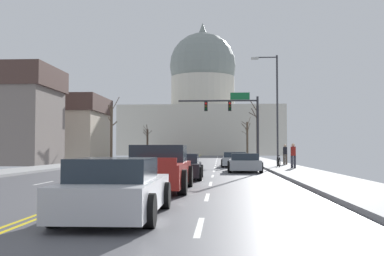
% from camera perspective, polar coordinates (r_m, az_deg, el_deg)
% --- Properties ---
extents(ground, '(20.00, 180.00, 0.20)m').
position_cam_1_polar(ground, '(32.94, -3.33, -5.03)').
color(ground, '#505055').
extents(signal_gantry, '(7.91, 0.41, 6.82)m').
position_cam_1_polar(signal_gantry, '(45.51, 5.35, 1.92)').
color(signal_gantry, '#28282D').
rests_on(signal_gantry, ground).
extents(street_lamp_right, '(2.01, 0.24, 8.33)m').
position_cam_1_polar(street_lamp_right, '(35.13, 10.13, 3.30)').
color(street_lamp_right, '#333338').
rests_on(street_lamp_right, ground).
extents(capitol_building, '(34.79, 22.93, 30.41)m').
position_cam_1_polar(capitol_building, '(105.34, 1.33, 2.23)').
color(capitol_building, beige).
rests_on(capitol_building, ground).
extents(sedan_near_00, '(2.02, 4.26, 1.12)m').
position_cam_1_polar(sedan_near_00, '(42.07, 5.41, -3.78)').
color(sedan_near_00, '#9EA3A8').
rests_on(sedan_near_00, ground).
extents(sedan_near_01, '(2.19, 4.32, 1.17)m').
position_cam_1_polar(sedan_near_01, '(36.36, 5.32, -3.94)').
color(sedan_near_01, '#9EA3A8').
rests_on(sedan_near_01, ground).
extents(sedan_near_02, '(2.11, 4.60, 1.15)m').
position_cam_1_polar(sedan_near_02, '(28.91, 6.50, -4.32)').
color(sedan_near_02, '#9EA3A8').
rests_on(sedan_near_02, ground).
extents(sedan_near_03, '(2.09, 4.23, 1.20)m').
position_cam_1_polar(sedan_near_03, '(21.99, -1.34, -4.87)').
color(sedan_near_03, black).
rests_on(sedan_near_03, ground).
extents(pickup_truck_near_04, '(2.35, 5.30, 1.57)m').
position_cam_1_polar(pickup_truck_near_04, '(16.17, -4.37, -5.17)').
color(pickup_truck_near_04, maroon).
rests_on(pickup_truck_near_04, ground).
extents(sedan_near_05, '(2.02, 4.40, 1.25)m').
position_cam_1_polar(sedan_near_05, '(9.92, -9.34, -7.52)').
color(sedan_near_05, silver).
rests_on(sedan_near_05, ground).
extents(sedan_oncoming_00, '(2.17, 4.57, 1.17)m').
position_cam_1_polar(sedan_oncoming_00, '(55.40, -6.05, -3.46)').
color(sedan_oncoming_00, '#1E7247').
rests_on(sedan_oncoming_00, ground).
extents(sedan_oncoming_01, '(2.12, 4.53, 1.17)m').
position_cam_1_polar(sedan_oncoming_01, '(64.03, -1.71, -3.34)').
color(sedan_oncoming_01, '#B71414').
rests_on(sedan_oncoming_01, ground).
extents(sedan_oncoming_02, '(2.05, 4.41, 1.28)m').
position_cam_1_polar(sedan_oncoming_02, '(76.70, -3.53, -3.17)').
color(sedan_oncoming_02, '#1E7247').
rests_on(sedan_oncoming_02, ground).
extents(sedan_oncoming_03, '(1.95, 4.62, 1.23)m').
position_cam_1_polar(sedan_oncoming_03, '(89.45, -2.36, -3.09)').
color(sedan_oncoming_03, '#B71414').
rests_on(sedan_oncoming_03, ground).
extents(flank_building_00, '(14.48, 9.36, 7.48)m').
position_cam_1_polar(flank_building_00, '(56.79, -18.00, -0.05)').
color(flank_building_00, '#B2A38E').
rests_on(flank_building_00, ground).
extents(bare_tree_00, '(1.66, 2.14, 6.68)m').
position_cam_1_polar(bare_tree_00, '(77.97, 6.85, -1.24)').
color(bare_tree_00, brown).
rests_on(bare_tree_00, ground).
extents(bare_tree_01, '(1.51, 1.10, 5.23)m').
position_cam_1_polar(bare_tree_01, '(76.49, -5.55, -1.67)').
color(bare_tree_01, '#423328').
rests_on(bare_tree_01, ground).
extents(bare_tree_02, '(1.22, 2.30, 7.22)m').
position_cam_1_polar(bare_tree_02, '(55.82, 8.11, -0.34)').
color(bare_tree_02, '#423328').
rests_on(bare_tree_02, ground).
extents(bare_tree_03, '(1.32, 2.58, 7.11)m').
position_cam_1_polar(bare_tree_03, '(51.64, -9.93, -0.34)').
color(bare_tree_03, brown).
rests_on(bare_tree_03, ground).
extents(pedestrian_00, '(0.35, 0.34, 1.65)m').
position_cam_1_polar(pedestrian_00, '(31.31, 12.42, -3.20)').
color(pedestrian_00, '#33333D').
rests_on(pedestrian_00, ground).
extents(pedestrian_01, '(0.35, 0.34, 1.64)m').
position_cam_1_polar(pedestrian_01, '(38.10, 11.45, -3.09)').
color(pedestrian_01, '#4C4238').
rests_on(pedestrian_01, ground).
extents(bicycle_parked, '(0.12, 1.77, 0.85)m').
position_cam_1_polar(bicycle_parked, '(33.77, 10.66, -4.14)').
color(bicycle_parked, black).
rests_on(bicycle_parked, ground).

